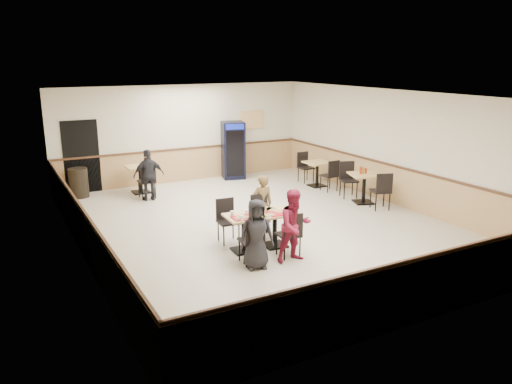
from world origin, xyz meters
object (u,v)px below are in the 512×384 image
main_table (260,226)px  diner_woman_right (295,226)px  diner_man_opposite (262,204)px  side_table_near (364,184)px  diner_woman_left (256,234)px  side_table_far (317,170)px  back_table (140,175)px  lone_diner (149,175)px  trash_bin (79,183)px  pepsi_cooler (233,150)px

main_table → diner_woman_right: (0.28, -0.87, 0.21)m
diner_woman_right → diner_man_opposite: (0.23, 1.68, -0.05)m
diner_man_opposite → side_table_near: 3.64m
diner_woman_left → side_table_far: 6.37m
diner_woman_left → back_table: bearing=107.6°
diner_man_opposite → back_table: 4.88m
diner_woman_left → lone_diner: lone_diner is taller
diner_man_opposite → diner_woman_right: bearing=90.1°
trash_bin → side_table_near: bearing=-32.6°
side_table_near → trash_bin: trash_bin is taller
lone_diner → back_table: size_ratio=1.78×
diner_woman_left → side_table_near: bearing=41.7°
trash_bin → lone_diner: bearing=-37.1°
diner_man_opposite → side_table_far: diner_man_opposite is taller
main_table → diner_woman_left: (-0.51, -0.81, 0.16)m
diner_woman_right → main_table: bearing=108.2°
side_table_far → main_table: bearing=-137.5°
pepsi_cooler → diner_woman_right: bearing=-91.3°
lone_diner → pepsi_cooler: 3.42m
main_table → diner_woman_right: size_ratio=1.02×
diner_woman_right → pepsi_cooler: 7.02m
diner_woman_right → side_table_near: 4.51m
side_table_far → back_table: (-4.92, 1.80, 0.02)m
back_table → trash_bin: trash_bin is taller
diner_woman_left → back_table: size_ratio=1.67×
diner_man_opposite → lone_diner: (-1.43, 3.77, 0.04)m
diner_man_opposite → side_table_far: bearing=-132.9°
diner_woman_right → back_table: diner_woman_right is taller
lone_diner → trash_bin: lone_diner is taller
main_table → diner_woman_left: 0.97m
lone_diner → diner_man_opposite: bearing=116.5°
side_table_near → back_table: size_ratio=1.21×
diner_woman_left → trash_bin: size_ratio=1.60×
back_table → pepsi_cooler: size_ratio=0.43×
diner_woman_left → side_table_far: size_ratio=1.74×
side_table_far → pepsi_cooler: size_ratio=0.41×
diner_woman_left → trash_bin: diner_woman_left is taller
lone_diner → side_table_near: 5.81m
main_table → trash_bin: trash_bin is taller
diner_woman_left → diner_man_opposite: diner_man_opposite is taller
diner_woman_right → lone_diner: bearing=102.6°
side_table_far → pepsi_cooler: (-1.76, 2.19, 0.41)m
diner_woman_right → trash_bin: 7.28m
diner_woman_left → side_table_near: (4.57, 2.40, -0.13)m
diner_woman_left → side_table_far: bearing=58.7°
side_table_near → main_table: bearing=-158.6°
diner_woman_right → side_table_far: (3.72, 4.55, -0.21)m
back_table → lone_diner: bearing=-90.0°
back_table → pepsi_cooler: bearing=7.1°
diner_man_opposite → side_table_far: (3.50, 2.87, -0.16)m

